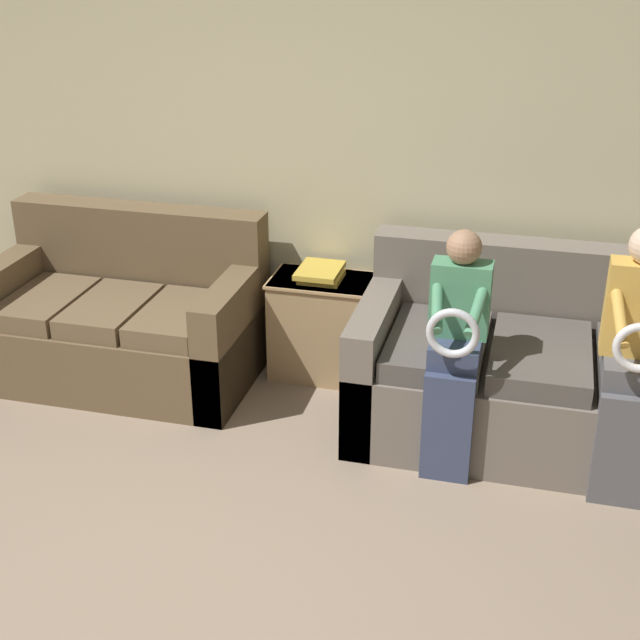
{
  "coord_description": "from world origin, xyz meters",
  "views": [
    {
      "loc": [
        1.3,
        -2.08,
        2.48
      ],
      "look_at": [
        0.35,
        1.58,
        0.74
      ],
      "focal_mm": 50.0,
      "sensor_mm": 36.0,
      "label": 1
    }
  ],
  "objects_px": {
    "child_left_seated": "(455,344)",
    "child_right_seated": "(634,355)",
    "book_stack": "(320,273)",
    "couch_main": "(538,375)",
    "side_shelf": "(321,326)",
    "couch_side": "(124,321)"
  },
  "relations": [
    {
      "from": "child_left_seated",
      "to": "child_right_seated",
      "type": "height_order",
      "value": "child_right_seated"
    },
    {
      "from": "child_right_seated",
      "to": "book_stack",
      "type": "height_order",
      "value": "child_right_seated"
    },
    {
      "from": "couch_main",
      "to": "side_shelf",
      "type": "height_order",
      "value": "couch_main"
    },
    {
      "from": "couch_side",
      "to": "side_shelf",
      "type": "bearing_deg",
      "value": 13.38
    },
    {
      "from": "couch_side",
      "to": "side_shelf",
      "type": "xyz_separation_m",
      "value": [
        1.11,
        0.26,
        -0.02
      ]
    },
    {
      "from": "couch_side",
      "to": "book_stack",
      "type": "height_order",
      "value": "couch_side"
    },
    {
      "from": "couch_side",
      "to": "child_left_seated",
      "type": "xyz_separation_m",
      "value": [
        1.95,
        -0.49,
        0.33
      ]
    },
    {
      "from": "child_right_seated",
      "to": "child_left_seated",
      "type": "bearing_deg",
      "value": -179.41
    },
    {
      "from": "side_shelf",
      "to": "book_stack",
      "type": "relative_size",
      "value": 1.98
    },
    {
      "from": "child_left_seated",
      "to": "side_shelf",
      "type": "distance_m",
      "value": 1.18
    },
    {
      "from": "child_left_seated",
      "to": "child_right_seated",
      "type": "bearing_deg",
      "value": 0.59
    },
    {
      "from": "side_shelf",
      "to": "book_stack",
      "type": "xyz_separation_m",
      "value": [
        -0.01,
        0.0,
        0.32
      ]
    },
    {
      "from": "couch_main",
      "to": "book_stack",
      "type": "xyz_separation_m",
      "value": [
        -1.24,
        0.34,
        0.31
      ]
    },
    {
      "from": "child_left_seated",
      "to": "couch_side",
      "type": "bearing_deg",
      "value": 165.88
    },
    {
      "from": "child_left_seated",
      "to": "book_stack",
      "type": "distance_m",
      "value": 1.14
    },
    {
      "from": "child_left_seated",
      "to": "couch_main",
      "type": "bearing_deg",
      "value": 46.89
    },
    {
      "from": "couch_side",
      "to": "book_stack",
      "type": "relative_size",
      "value": 5.04
    },
    {
      "from": "side_shelf",
      "to": "book_stack",
      "type": "distance_m",
      "value": 0.32
    },
    {
      "from": "couch_side",
      "to": "child_left_seated",
      "type": "height_order",
      "value": "child_left_seated"
    },
    {
      "from": "child_left_seated",
      "to": "child_right_seated",
      "type": "relative_size",
      "value": 0.93
    },
    {
      "from": "couch_side",
      "to": "child_right_seated",
      "type": "xyz_separation_m",
      "value": [
        2.74,
        -0.48,
        0.37
      ]
    },
    {
      "from": "child_left_seated",
      "to": "child_right_seated",
      "type": "xyz_separation_m",
      "value": [
        0.79,
        0.01,
        0.04
      ]
    }
  ]
}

